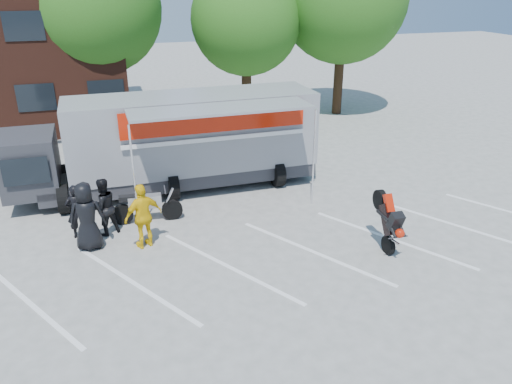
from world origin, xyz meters
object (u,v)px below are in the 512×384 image
spectator_leather_b (77,211)px  spectator_hivis (143,216)px  spectator_leather_c (103,207)px  parked_motorcycle (149,222)px  tree_left (95,8)px  stunt_bike_rider (377,243)px  tree_mid (246,20)px  transporter_truck (182,187)px  spectator_leather_a (87,216)px

spectator_leather_b → spectator_hivis: spectator_hivis is taller
spectator_leather_c → spectator_hivis: size_ratio=0.92×
parked_motorcycle → tree_left: bearing=7.5°
stunt_bike_rider → spectator_hivis: spectator_hivis is taller
tree_left → parked_motorcycle: 13.02m
tree_mid → transporter_truck: 10.87m
spectator_hivis → spectator_leather_a: bearing=-34.3°
tree_left → spectator_hivis: tree_left is taller
tree_mid → spectator_leather_a: (-8.13, -11.90, -3.98)m
tree_left → stunt_bike_rider: 17.37m
parked_motorcycle → spectator_hivis: size_ratio=1.17×
spectator_leather_a → spectator_hivis: 1.50m
transporter_truck → parked_motorcycle: transporter_truck is taller
stunt_bike_rider → spectator_leather_b: bearing=161.8°
tree_mid → spectator_leather_c: bearing=-124.6°
tree_mid → parked_motorcycle: tree_mid is taller
stunt_bike_rider → spectator_hivis: size_ratio=0.96×
tree_mid → spectator_hivis: 14.53m
tree_mid → spectator_hivis: bearing=-118.6°
parked_motorcycle → spectator_leather_c: size_ratio=1.26×
tree_left → parked_motorcycle: (0.56, -11.76, -5.57)m
parked_motorcycle → spectator_hivis: bearing=175.7°
stunt_bike_rider → spectator_leather_a: 8.00m
spectator_leather_c → spectator_leather_a: bearing=35.7°
parked_motorcycle → spectator_leather_b: bearing=104.9°
tree_left → spectator_leather_b: size_ratio=5.42×
tree_mid → parked_motorcycle: bearing=-120.9°
stunt_bike_rider → parked_motorcycle: bearing=153.1°
transporter_truck → spectator_leather_c: (-2.73, -2.85, 0.85)m
transporter_truck → stunt_bike_rider: size_ratio=5.78×
tree_left → spectator_leather_c: 13.06m
transporter_truck → spectator_leather_a: size_ratio=5.31×
tree_left → spectator_leather_a: (-1.13, -12.90, -4.60)m
tree_left → spectator_hivis: 14.06m
stunt_bike_rider → spectator_leather_b: 8.51m
transporter_truck → tree_mid: bearing=59.1°
spectator_leather_a → spectator_leather_c: size_ratio=1.13×
tree_left → spectator_leather_a: tree_left is taller
parked_motorcycle → spectator_leather_b: size_ratio=1.35×
spectator_leather_c → transporter_truck: bearing=-157.4°
stunt_bike_rider → transporter_truck: bearing=130.2°
parked_motorcycle → spectator_leather_b: 2.16m
spectator_leather_a → spectator_leather_c: (0.44, 0.74, -0.11)m
tree_left → spectator_leather_b: tree_left is taller
spectator_leather_c → tree_left: bearing=-116.8°
parked_motorcycle → tree_mid: bearing=-26.1°
tree_mid → stunt_bike_rider: (-0.50, -14.12, -4.94)m
spectator_hivis → stunt_bike_rider: bearing=142.9°
parked_motorcycle → stunt_bike_rider: bearing=-114.7°
tree_mid → parked_motorcycle: (-6.44, -10.76, -4.94)m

